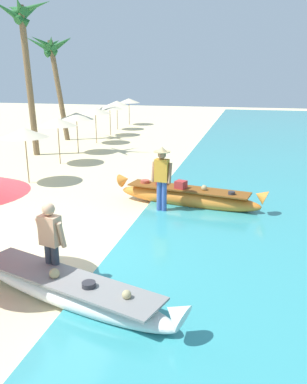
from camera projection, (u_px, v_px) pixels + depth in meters
The scene contains 14 objects.
ground_plane at pixel (44, 263), 8.03m from camera, with size 80.00×80.00×0.00m, color beige.
boat_white_foreground at pixel (67, 289), 6.59m from camera, with size 4.39×1.90×0.73m.
boat_orange_midground at pixel (187, 197), 11.33m from camera, with size 4.45×1.40×0.83m.
person_vendor_hatted at pixel (162, 176), 10.58m from camera, with size 0.57×0.44×1.84m.
person_tourist_customer at pixel (51, 241), 6.92m from camera, with size 0.58×0.32×1.58m.
parasol_row_0 at pixel (25, 133), 13.46m from camera, with size 1.60×1.60×1.91m.
parasol_row_1 at pixel (58, 122), 16.39m from camera, with size 1.60×1.60×1.91m.
parasol_row_2 at pixel (76, 116), 18.73m from camera, with size 1.60×1.60×1.91m.
parasol_row_3 at pixel (95, 111), 21.35m from camera, with size 1.60×1.60×1.91m.
parasol_row_4 at pixel (110, 107), 24.07m from camera, with size 1.60×1.60×1.91m.
parasol_row_5 at pixel (117, 103), 26.66m from camera, with size 1.60×1.60×1.91m.
parasol_row_6 at pixel (129, 101), 29.23m from camera, with size 1.60×1.60×1.91m.
palm_tree_tall_inland at pixel (24, 34), 17.29m from camera, with size 2.72×2.34×6.77m.
palm_tree_leaning_seaward at pixel (52, 55), 21.80m from camera, with size 2.66×2.69×5.72m.
Camera 1 is at (3.87, -6.56, 3.67)m, focal length 37.37 mm.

